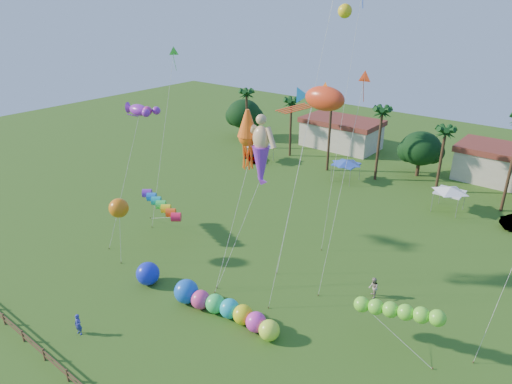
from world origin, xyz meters
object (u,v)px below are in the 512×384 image
Objects in this scene: car_a at (252,156)px; spectator_a at (78,325)px; spectator_b at (373,288)px; blue_ball at (148,274)px; caterpillar_inflatable at (222,307)px.

spectator_a reaches higher than car_a.
blue_ball is at bearing -90.32° from spectator_b.
spectator_b is at bearing -93.02° from car_a.
caterpillar_inflatable reaches higher than car_a.
spectator_b reaches higher than spectator_a.
blue_ball is (-16.26, -10.52, 0.10)m from spectator_b.
spectator_b is 0.90× the size of blue_ball.
spectator_b is at bearing 41.10° from spectator_a.
car_a is at bearing -157.77° from spectator_b.
spectator_b is at bearing 43.98° from caterpillar_inflatable.
spectator_a is 7.54m from blue_ball.
car_a is 36.16m from spectator_b.
car_a is 2.17× the size of spectator_b.
spectator_a is at bearing -81.33° from blue_ball.
blue_ball is at bearing -124.92° from car_a.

